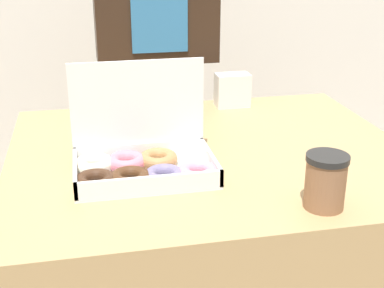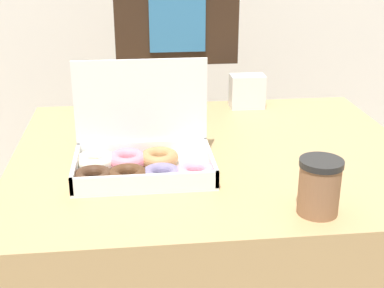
{
  "view_description": "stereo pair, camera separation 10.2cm",
  "coord_description": "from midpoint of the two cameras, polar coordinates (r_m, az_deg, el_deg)",
  "views": [
    {
      "loc": [
        -0.3,
        -1.19,
        1.27
      ],
      "look_at": [
        -0.07,
        -0.11,
        0.83
      ],
      "focal_mm": 50.0,
      "sensor_mm": 36.0,
      "label": 1
    },
    {
      "loc": [
        -0.19,
        -1.21,
        1.27
      ],
      "look_at": [
        -0.07,
        -0.11,
        0.83
      ],
      "focal_mm": 50.0,
      "sensor_mm": 36.0,
      "label": 2
    }
  ],
  "objects": [
    {
      "name": "donut_box",
      "position": [
        1.19,
        -8.08,
        -1.84
      ],
      "size": [
        0.35,
        0.21,
        0.24
      ],
      "color": "white",
      "rests_on": "table"
    },
    {
      "name": "person_customer",
      "position": [
        1.85,
        -5.46,
        10.35
      ],
      "size": [
        0.4,
        0.22,
        1.66
      ],
      "color": "gray",
      "rests_on": "ground_plane"
    },
    {
      "name": "coffee_cup",
      "position": [
        1.05,
        11.38,
        -3.96
      ],
      "size": [
        0.08,
        0.08,
        0.11
      ],
      "color": "#8C6042",
      "rests_on": "table"
    },
    {
      "name": "napkin_holder",
      "position": [
        1.66,
        2.56,
        5.74
      ],
      "size": [
        0.1,
        0.06,
        0.1
      ],
      "color": "silver",
      "rests_on": "table"
    },
    {
      "name": "table",
      "position": [
        1.51,
        -0.2,
        -14.28
      ],
      "size": [
        0.99,
        0.83,
        0.77
      ],
      "color": "tan",
      "rests_on": "ground_plane"
    }
  ]
}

